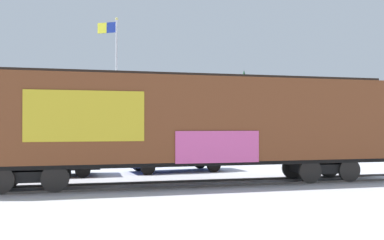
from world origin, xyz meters
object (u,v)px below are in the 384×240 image
parked_car_black (45,156)px  flagpole (114,73)px  parked_car_blue (175,152)px  freight_car (187,121)px

parked_car_black → flagpole: bearing=61.0°
flagpole → parked_car_blue: bearing=-72.9°
freight_car → flagpole: size_ratio=1.94×
flagpole → parked_car_blue: (2.07, -6.74, -4.53)m
freight_car → parked_car_blue: freight_car is taller
flagpole → parked_car_black: 9.13m
freight_car → parked_car_blue: (0.78, 4.54, -1.45)m
freight_car → parked_car_blue: bearing=80.3°
freight_car → flagpole: 11.76m
parked_car_black → parked_car_blue: 5.91m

